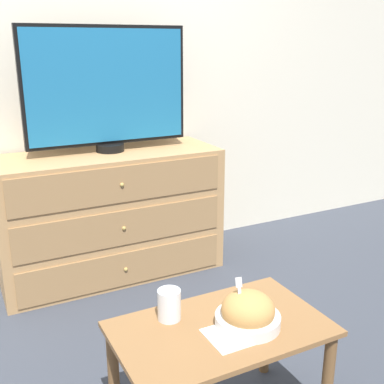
{
  "coord_description": "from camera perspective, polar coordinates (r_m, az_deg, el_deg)",
  "views": [
    {
      "loc": [
        -0.72,
        -3.08,
        1.44
      ],
      "look_at": [
        0.16,
        -1.36,
        0.84
      ],
      "focal_mm": 45.0,
      "sensor_mm": 36.0,
      "label": 1
    }
  ],
  "objects": [
    {
      "name": "dresser",
      "position": [
        3.09,
        -9.69,
        -2.64
      ],
      "size": [
        1.37,
        0.54,
        0.8
      ],
      "color": "tan",
      "rests_on": "ground_plane"
    },
    {
      "name": "napkin",
      "position": [
        1.78,
        4.63,
        -16.61
      ],
      "size": [
        0.17,
        0.17,
        0.0
      ],
      "color": "white",
      "rests_on": "coffee_table"
    },
    {
      "name": "ground_plane",
      "position": [
        3.47,
        -12.72,
        -7.65
      ],
      "size": [
        12.0,
        12.0,
        0.0
      ],
      "primitive_type": "plane",
      "color": "#383D47"
    },
    {
      "name": "wall_back",
      "position": [
        3.19,
        -14.42,
        14.27
      ],
      "size": [
        12.0,
        0.05,
        2.6
      ],
      "color": "silver",
      "rests_on": "ground_plane"
    },
    {
      "name": "takeout_bowl",
      "position": [
        1.81,
        6.65,
        -14.07
      ],
      "size": [
        0.24,
        0.24,
        0.19
      ],
      "color": "silver",
      "rests_on": "coffee_table"
    },
    {
      "name": "coffee_table",
      "position": [
        1.87,
        3.38,
        -17.67
      ],
      "size": [
        0.78,
        0.47,
        0.45
      ],
      "color": "olive",
      "rests_on": "ground_plane"
    },
    {
      "name": "drink_cup",
      "position": [
        1.84,
        -2.71,
        -13.39
      ],
      "size": [
        0.09,
        0.09,
        0.12
      ],
      "color": "beige",
      "rests_on": "coffee_table"
    },
    {
      "name": "tv",
      "position": [
        2.96,
        -10.07,
        11.98
      ],
      "size": [
        1.0,
        0.17,
        0.74
      ],
      "color": "black",
      "rests_on": "dresser"
    }
  ]
}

